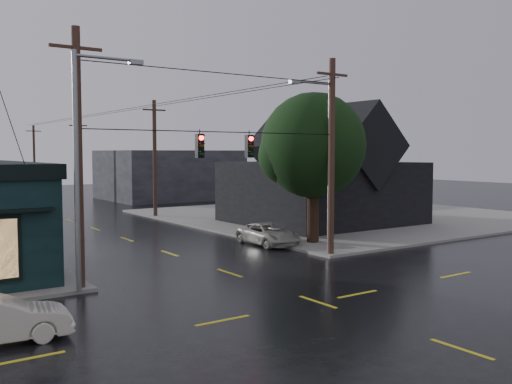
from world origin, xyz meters
TOP-DOWN VIEW (x-y plane):
  - ground_plane at (0.00, 0.00)m, footprint 160.00×160.00m
  - sidewalk_ne at (20.00, 20.00)m, footprint 28.00×28.00m
  - ne_building at (15.00, 17.00)m, footprint 12.60×11.60m
  - corner_tree at (8.21, 9.95)m, footprint 6.13×6.13m
  - utility_pole_nw at (-6.50, 6.50)m, footprint 2.00×0.32m
  - utility_pole_ne at (6.50, 6.50)m, footprint 2.00×0.32m
  - utility_pole_far_a at (6.50, 28.00)m, footprint 2.00×0.32m
  - utility_pole_far_b at (6.50, 48.00)m, footprint 2.00×0.32m
  - utility_pole_far_c at (6.50, 68.00)m, footprint 2.00×0.32m
  - span_signal_assembly at (0.10, 6.50)m, footprint 13.00×0.48m
  - streetlight_nw at (-6.80, 5.80)m, footprint 5.40×0.30m
  - streetlight_ne at (7.00, 7.20)m, footprint 5.40×0.30m
  - bg_building_east at (16.00, 45.00)m, footprint 14.00×12.00m
  - suv_silver at (6.00, 11.33)m, footprint 2.27×4.61m

SIDE VIEW (x-z plane):
  - ground_plane at x=0.00m, z-range 0.00..0.00m
  - utility_pole_nw at x=-6.50m, z-range -5.08..5.08m
  - utility_pole_ne at x=6.50m, z-range -5.08..5.08m
  - utility_pole_far_a at x=6.50m, z-range -4.83..4.83m
  - utility_pole_far_b at x=6.50m, z-range -4.58..4.58m
  - utility_pole_far_c at x=6.50m, z-range -4.58..4.58m
  - streetlight_nw at x=-6.80m, z-range -4.58..4.58m
  - streetlight_ne at x=7.00m, z-range -4.58..4.58m
  - sidewalk_ne at x=20.00m, z-range 0.00..0.15m
  - suv_silver at x=6.00m, z-range 0.00..1.26m
  - bg_building_east at x=16.00m, z-range 0.00..5.60m
  - ne_building at x=15.00m, z-range 0.09..8.85m
  - span_signal_assembly at x=0.10m, z-range 5.08..6.31m
  - corner_tree at x=8.21m, z-range 1.41..10.12m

